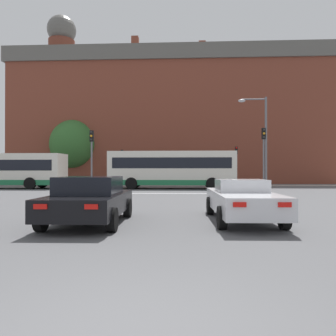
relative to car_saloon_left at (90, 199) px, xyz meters
name	(u,v)px	position (x,y,z in m)	size (l,w,h in m)	color
stop_line_strip	(177,194)	(2.32, 12.67, -0.72)	(9.63, 0.30, 0.01)	silver
far_pavement	(179,185)	(2.32, 25.30, -0.72)	(70.70, 2.50, 0.01)	#A09B91
brick_civic_building	(168,119)	(0.65, 34.36, 7.76)	(40.02, 11.85, 22.84)	brown
car_saloon_left	(90,199)	(0.00, 0.00, 0.00)	(2.17, 4.37, 1.41)	black
car_roadster_right	(242,200)	(4.65, 0.75, -0.06)	(2.01, 4.87, 1.31)	silver
bus_crossing_lead	(172,169)	(1.77, 18.49, 1.00)	(10.78, 2.70, 3.20)	silver
traffic_light_far_right	(236,159)	(8.26, 24.65, 2.01)	(0.26, 0.31, 4.06)	slate
traffic_light_far_left	(122,161)	(-3.79, 24.79, 1.83)	(0.26, 0.31, 3.77)	slate
traffic_light_near_right	(264,150)	(8.45, 13.69, 2.33)	(0.26, 0.31, 4.59)	slate
traffic_light_near_left	(92,151)	(-3.81, 13.42, 2.25)	(0.26, 0.31, 4.45)	slate
street_lamp_junction	(261,134)	(8.25, 13.70, 3.44)	(2.02, 0.36, 6.78)	slate
pedestrian_waiting	(127,175)	(-3.34, 25.08, 0.30)	(0.32, 0.44, 1.74)	brown
pedestrian_walking_east	(204,176)	(4.92, 24.93, 0.24)	(0.42, 0.27, 1.66)	black
pedestrian_walking_west	(196,177)	(4.10, 24.98, 0.18)	(0.42, 0.45, 1.57)	#333851
tree_by_building	(74,144)	(-10.59, 29.34, 4.00)	(5.65, 5.65, 7.70)	#4C3823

